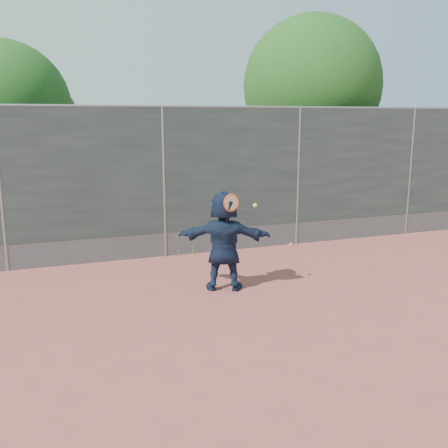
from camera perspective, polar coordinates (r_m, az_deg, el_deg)
name	(u,v)px	position (r m, az deg, el deg)	size (l,w,h in m)	color
ground	(222,319)	(7.17, -0.18, -10.85)	(80.00, 80.00, 0.00)	#9E4C42
player	(224,240)	(8.14, 0.00, -1.89)	(1.53, 0.49, 1.65)	#16233C
ball_ground	(291,245)	(11.14, 7.63, -2.34)	(0.07, 0.07, 0.07)	yellow
fence	(164,179)	(10.04, -6.89, 5.09)	(20.00, 0.06, 3.03)	#38423D
swing_action	(233,204)	(7.85, 1.09, 2.29)	(0.57, 0.16, 0.51)	#D55614
tree_right	(317,90)	(13.83, 10.57, 14.81)	(3.78, 3.60, 5.39)	#382314
tree_left	(12,111)	(12.79, -23.09, 11.83)	(3.15, 3.00, 4.53)	#382314
weed_clump	(181,250)	(10.27, -4.94, -2.94)	(0.68, 0.07, 0.30)	#387226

